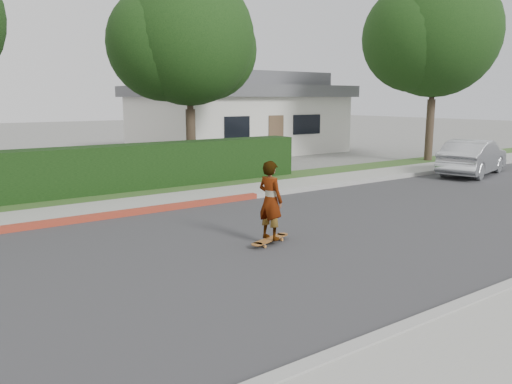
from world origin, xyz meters
TOP-DOWN VIEW (x-y plane):
  - ground at (0.00, 0.00)m, footprint 120.00×120.00m
  - road at (0.00, 0.00)m, footprint 60.00×8.00m
  - curb_near at (0.00, -4.10)m, footprint 60.00×0.20m
  - curb_far at (0.00, 4.10)m, footprint 60.00×0.20m
  - curb_red_section at (-5.00, 4.10)m, footprint 12.00×0.21m
  - sidewalk_far at (0.00, 5.00)m, footprint 60.00×1.60m
  - planting_strip at (0.00, 6.60)m, footprint 60.00×1.60m
  - hedge at (-3.00, 7.20)m, footprint 15.00×1.00m
  - tree_center at (1.49, 9.19)m, footprint 5.66×4.84m
  - tree_right at (12.49, 6.69)m, footprint 6.32×5.60m
  - house at (8.00, 16.00)m, footprint 10.60×8.60m
  - skateboard at (-1.46, 0.05)m, footprint 1.13×0.56m
  - skateboarder at (-1.46, 0.05)m, footprint 0.49×0.64m
  - car_silver at (10.51, 3.05)m, footprint 4.40×2.51m

SIDE VIEW (x-z plane):
  - ground at x=0.00m, z-range 0.00..0.00m
  - road at x=0.00m, z-range 0.00..0.01m
  - planting_strip at x=0.00m, z-range 0.00..0.10m
  - sidewalk_far at x=0.00m, z-range 0.00..0.12m
  - curb_near at x=0.00m, z-range 0.00..0.15m
  - curb_far at x=0.00m, z-range 0.00..0.15m
  - curb_red_section at x=-5.00m, z-range 0.00..0.15m
  - skateboard at x=-1.46m, z-range 0.05..0.15m
  - car_silver at x=10.51m, z-range 0.00..1.37m
  - hedge at x=-3.00m, z-range 0.00..1.50m
  - skateboarder at x=-1.46m, z-range 0.11..1.70m
  - house at x=8.00m, z-range -0.05..4.25m
  - tree_center at x=1.49m, z-range 1.18..8.62m
  - tree_right at x=12.49m, z-range 1.35..9.91m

